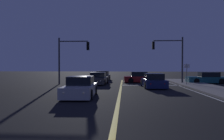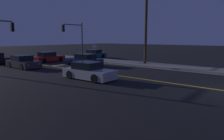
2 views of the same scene
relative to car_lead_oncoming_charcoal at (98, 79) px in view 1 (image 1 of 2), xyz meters
name	(u,v)px [view 1 (image 1 of 2)]	position (x,y,z in m)	size (l,w,h in m)	color
lane_line_center	(119,96)	(2.63, -9.78, -0.58)	(0.20, 33.95, 0.01)	gold
lane_line_edge_right	(211,97)	(8.58, -9.78, -0.58)	(0.16, 33.95, 0.01)	silver
stop_bar	(151,85)	(5.73, -1.29, -0.58)	(6.19, 0.50, 0.01)	silver
car_lead_oncoming_charcoal	(98,79)	(0.00, 0.00, 0.00)	(2.05, 4.48, 1.34)	#2D2D33
car_parked_curb_silver	(80,88)	(0.06, -9.98, 0.00)	(2.02, 4.34, 1.34)	#B2B5BA
car_mid_block_navy	(153,81)	(5.72, -3.50, 0.00)	(2.10, 4.64, 1.34)	navy
car_following_oncoming_red	(140,78)	(4.96, 2.64, 0.00)	(4.30, 1.94, 1.34)	maroon
car_distant_tail_black	(103,76)	(-0.20, 6.62, 0.00)	(2.07, 4.59, 1.34)	black
car_far_approaching_teal	(207,78)	(12.73, 1.84, 0.00)	(4.56, 2.06, 1.34)	#195960
traffic_signal_near_right	(171,53)	(8.34, 1.01, 2.99)	(3.55, 0.28, 5.38)	#38383D
traffic_signal_far_left	(70,53)	(-3.07, -0.39, 2.89)	(3.50, 0.28, 5.22)	#38383D
street_sign_corner	(187,71)	(9.33, -1.79, 0.97)	(0.56, 0.06, 2.29)	slate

